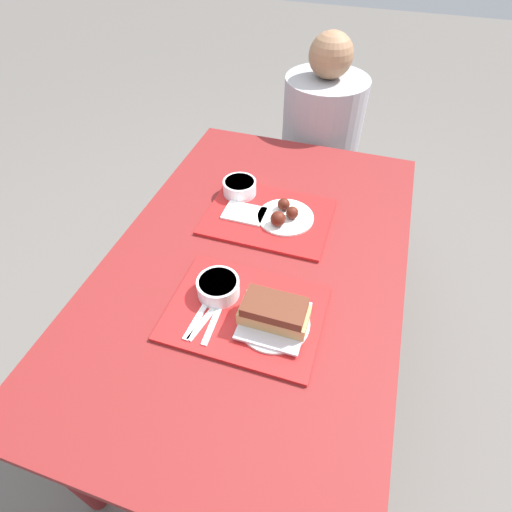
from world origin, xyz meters
The scene contains 15 objects.
ground_plane centered at (0.00, 0.00, 0.00)m, with size 12.00×12.00×0.00m, color #605B56.
picnic_table centered at (0.00, 0.00, 0.66)m, with size 0.90×1.44×0.76m.
picnic_bench_far centered at (0.00, 0.94, 0.37)m, with size 0.86×0.28×0.44m.
tray_near centered at (0.04, -0.21, 0.77)m, with size 0.42×0.32×0.01m.
tray_far centered at (-0.02, 0.20, 0.77)m, with size 0.42×0.32×0.01m.
bowl_coleslaw_near centered at (-0.05, -0.17, 0.80)m, with size 0.12×0.12×0.05m.
brisket_sandwich_plate centered at (0.12, -0.22, 0.81)m, with size 0.19×0.19×0.08m.
plastic_fork_near centered at (-0.05, -0.26, 0.77)m, with size 0.05×0.17×0.00m.
plastic_knife_near centered at (-0.03, -0.26, 0.77)m, with size 0.02×0.17×0.00m.
plastic_spoon_near centered at (-0.08, -0.26, 0.77)m, with size 0.03×0.17×0.00m.
condiment_packet centered at (0.05, -0.14, 0.77)m, with size 0.04×0.03×0.01m.
bowl_coleslaw_far centered at (-0.15, 0.29, 0.80)m, with size 0.12×0.12×0.05m.
wings_plate_far centered at (0.04, 0.19, 0.79)m, with size 0.19×0.19×0.06m.
napkin_far centered at (-0.10, 0.18, 0.78)m, with size 0.14×0.10×0.01m.
person_seated_across centered at (0.03, 0.94, 0.73)m, with size 0.37×0.37×0.71m.
Camera 1 is at (0.26, -0.82, 1.66)m, focal length 28.00 mm.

